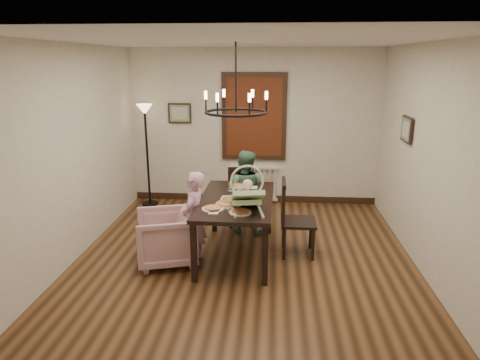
# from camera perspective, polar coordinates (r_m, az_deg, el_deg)

# --- Properties ---
(room_shell) EXTENTS (4.51, 5.00, 2.81)m
(room_shell) POSITION_cam_1_polar(r_m,az_deg,el_deg) (5.70, 0.82, 3.74)
(room_shell) COLOR brown
(room_shell) RESTS_ON ground
(dining_table) EXTENTS (0.99, 1.73, 0.80)m
(dining_table) POSITION_cam_1_polar(r_m,az_deg,el_deg) (5.72, -0.51, -3.32)
(dining_table) COLOR black
(dining_table) RESTS_ON room_shell
(chair_far) EXTENTS (0.45, 0.45, 0.91)m
(chair_far) POSITION_cam_1_polar(r_m,az_deg,el_deg) (6.87, 0.10, -2.31)
(chair_far) COLOR black
(chair_far) RESTS_ON room_shell
(chair_right) EXTENTS (0.47, 0.47, 1.06)m
(chair_right) POSITION_cam_1_polar(r_m,az_deg,el_deg) (5.84, 7.81, -5.02)
(chair_right) COLOR black
(chair_right) RESTS_ON room_shell
(armchair) EXTENTS (0.94, 0.93, 0.69)m
(armchair) POSITION_cam_1_polar(r_m,az_deg,el_deg) (5.72, -9.81, -7.55)
(armchair) COLOR #E8B1C4
(armchair) RESTS_ON room_shell
(elderly_woman) EXTENTS (0.31, 0.41, 1.02)m
(elderly_woman) POSITION_cam_1_polar(r_m,az_deg,el_deg) (5.61, -6.14, -6.07)
(elderly_woman) COLOR #C88DB0
(elderly_woman) RESTS_ON room_shell
(seated_man) EXTENTS (0.60, 0.51, 1.07)m
(seated_man) POSITION_cam_1_polar(r_m,az_deg,el_deg) (6.53, 0.64, -2.55)
(seated_man) COLOR #477858
(seated_man) RESTS_ON room_shell
(baby_bouncer) EXTENTS (0.53, 0.66, 0.39)m
(baby_bouncer) POSITION_cam_1_polar(r_m,az_deg,el_deg) (5.18, 0.90, -2.11)
(baby_bouncer) COLOR #BDE49D
(baby_bouncer) RESTS_ON dining_table
(salad_bowl) EXTENTS (0.29, 0.29, 0.07)m
(salad_bowl) POSITION_cam_1_polar(r_m,az_deg,el_deg) (5.53, -1.36, -2.66)
(salad_bowl) COLOR white
(salad_bowl) RESTS_ON dining_table
(pizza_platter) EXTENTS (0.32, 0.32, 0.04)m
(pizza_platter) POSITION_cam_1_polar(r_m,az_deg,el_deg) (5.43, -1.60, -3.19)
(pizza_platter) COLOR tan
(pizza_platter) RESTS_ON dining_table
(drinking_glass) EXTENTS (0.06, 0.06, 0.13)m
(drinking_glass) POSITION_cam_1_polar(r_m,az_deg,el_deg) (5.66, 1.13, -1.93)
(drinking_glass) COLOR silver
(drinking_glass) RESTS_ON dining_table
(window_blinds) EXTENTS (1.00, 0.03, 1.40)m
(window_blinds) POSITION_cam_1_polar(r_m,az_deg,el_deg) (7.73, 1.88, 8.42)
(window_blinds) COLOR #632F13
(window_blinds) RESTS_ON room_shell
(radiator) EXTENTS (0.92, 0.12, 0.62)m
(radiator) POSITION_cam_1_polar(r_m,az_deg,el_deg) (8.01, 1.81, -0.47)
(radiator) COLOR silver
(radiator) RESTS_ON room_shell
(picture_back) EXTENTS (0.42, 0.03, 0.36)m
(picture_back) POSITION_cam_1_polar(r_m,az_deg,el_deg) (7.91, -8.04, 8.81)
(picture_back) COLOR black
(picture_back) RESTS_ON room_shell
(picture_right) EXTENTS (0.03, 0.42, 0.36)m
(picture_right) POSITION_cam_1_polar(r_m,az_deg,el_deg) (6.44, 21.33, 6.31)
(picture_right) COLOR black
(picture_right) RESTS_ON room_shell
(floor_lamp) EXTENTS (0.30, 0.30, 1.80)m
(floor_lamp) POSITION_cam_1_polar(r_m,az_deg,el_deg) (7.87, -12.24, 3.03)
(floor_lamp) COLOR black
(floor_lamp) RESTS_ON room_shell
(chandelier) EXTENTS (0.80, 0.80, 0.04)m
(chandelier) POSITION_cam_1_polar(r_m,az_deg,el_deg) (5.44, -0.55, 9.03)
(chandelier) COLOR black
(chandelier) RESTS_ON room_shell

